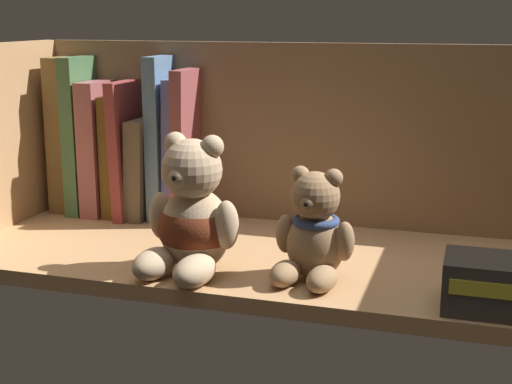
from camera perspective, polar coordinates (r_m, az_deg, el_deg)
shelf_board at (r=97.52cm, az=0.78°, el=-5.34°), size 79.85×31.58×2.00cm
shelf_back_panel at (r=109.61cm, az=3.22°, el=3.99°), size 82.25×1.20×28.78cm
book_0 at (r=121.34cm, az=-14.26°, el=4.42°), size 3.54×9.41×24.35cm
book_1 at (r=119.74cm, az=-12.98°, el=4.41°), size 2.26×12.31×24.47cm
book_2 at (r=118.59cm, az=-11.68°, el=3.50°), size 3.01×12.36×20.83cm
book_3 at (r=117.43cm, az=-10.42°, el=2.94°), size 2.03×11.11×18.74cm
book_4 at (r=116.25cm, az=-9.49°, el=3.44°), size 2.21×14.10×21.06cm
book_5 at (r=115.68cm, az=-8.31°, el=1.99°), size 3.35×12.47×15.37cm
book_6 at (r=113.68cm, az=-7.12°, el=4.25°), size 2.17×10.37×24.75cm
book_7 at (r=113.05cm, az=-6.04°, el=3.39°), size 2.36×9.36×21.52cm
book_8 at (r=112.11cm, az=-5.04°, el=3.71°), size 2.37×12.58×23.00cm
teddy_bear_larger at (r=88.97cm, az=-4.97°, el=-2.08°), size 12.62×13.48×17.02cm
teddy_bear_smaller at (r=86.34cm, az=4.52°, el=-3.19°), size 9.99×10.30×13.52cm
small_product_box at (r=82.18cm, az=17.80°, el=-6.85°), size 9.86×7.69×5.71cm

